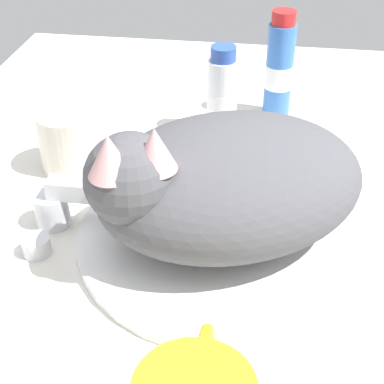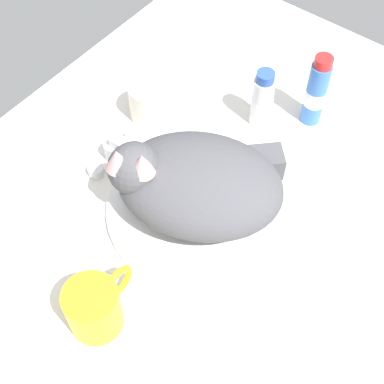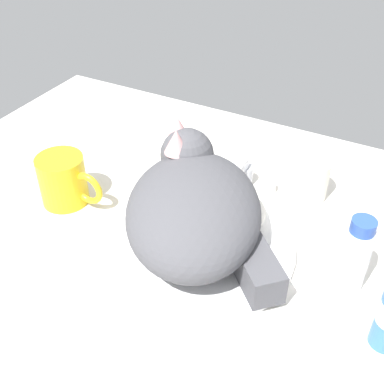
{
  "view_description": "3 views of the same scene",
  "coord_description": "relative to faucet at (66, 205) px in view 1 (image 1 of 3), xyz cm",
  "views": [
    {
      "loc": [
        -45.89,
        -3.02,
        37.72
      ],
      "look_at": [
        1.7,
        3.93,
        4.28
      ],
      "focal_mm": 54.64,
      "sensor_mm": 36.0,
      "label": 1
    },
    {
      "loc": [
        -41.45,
        -30.41,
        77.57
      ],
      "look_at": [
        -0.6,
        1.05,
        4.78
      ],
      "focal_mm": 53.25,
      "sensor_mm": 36.0,
      "label": 2
    },
    {
      "loc": [
        24.75,
        -47.11,
        50.9
      ],
      "look_at": [
        -2.34,
        3.93,
        6.88
      ],
      "focal_mm": 45.63,
      "sensor_mm": 36.0,
      "label": 3
    }
  ],
  "objects": [
    {
      "name": "sink_basin",
      "position": [
        0.0,
        -16.73,
        -2.0
      ],
      "size": [
        30.26,
        30.26,
        1.07
      ],
      "primitive_type": "cylinder",
      "color": "white",
      "rests_on": "ground_plane"
    },
    {
      "name": "faucet",
      "position": [
        0.0,
        0.0,
        0.0
      ],
      "size": [
        12.37,
        11.37,
        5.61
      ],
      "color": "silver",
      "rests_on": "ground_plane"
    },
    {
      "name": "cat",
      "position": [
        -0.22,
        -15.81,
        4.61
      ],
      "size": [
        30.17,
        31.58,
        14.44
      ],
      "color": "#4C4C51",
      "rests_on": "sink_basin"
    },
    {
      "name": "ground_plane",
      "position": [
        0.0,
        -16.73,
        -4.03
      ],
      "size": [
        110.0,
        82.5,
        3.0
      ],
      "primitive_type": "cube",
      "color": "silver"
    },
    {
      "name": "rinse_cup",
      "position": [
        11.0,
        3.32,
        1.03
      ],
      "size": [
        6.64,
        6.64,
        7.11
      ],
      "color": "silver",
      "rests_on": "ground_plane"
    },
    {
      "name": "mouthwash_bottle",
      "position": [
        28.38,
        -20.7,
        4.29
      ],
      "size": [
        3.75,
        3.75,
        14.59
      ],
      "color": "#3870C6",
      "rests_on": "ground_plane"
    },
    {
      "name": "toothpaste_bottle",
      "position": [
        22.22,
        -13.69,
        2.93
      ],
      "size": [
        3.84,
        3.84,
        11.81
      ],
      "color": "white",
      "rests_on": "ground_plane"
    }
  ]
}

